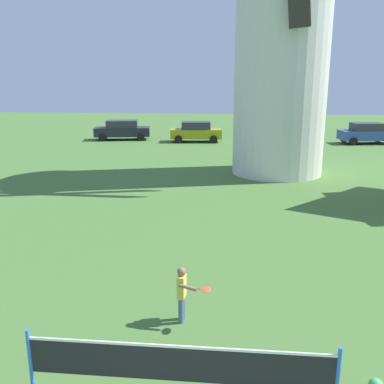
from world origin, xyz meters
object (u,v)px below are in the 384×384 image
parked_car_black (122,130)px  parked_car_green (278,131)px  tennis_net (179,364)px  windmill (284,18)px  parked_car_mustard (196,131)px  parked_car_blue (366,133)px  player_far (183,291)px

parked_car_black → parked_car_green: (12.39, 0.16, -0.00)m
tennis_net → parked_car_green: 29.18m
windmill → parked_car_green: windmill is taller
windmill → parked_car_mustard: bearing=114.7°
parked_car_mustard → parked_car_blue: (12.94, 0.25, -0.00)m
windmill → tennis_net: bearing=-99.9°
tennis_net → parked_car_mustard: size_ratio=1.12×
parked_car_black → parked_car_green: size_ratio=1.15×
player_far → parked_car_blue: size_ratio=0.28×
parked_car_black → parked_car_mustard: size_ratio=1.13×
parked_car_mustard → parked_car_blue: 12.94m
parked_car_black → parked_car_blue: bearing=-1.2°
parked_car_green → tennis_net: bearing=-98.2°
tennis_net → parked_car_mustard: bearing=94.5°
tennis_net → player_far: bearing=95.2°
parked_car_black → parked_car_mustard: same height
player_far → parked_car_black: (-8.05, 26.46, 0.16)m
tennis_net → parked_car_blue: bearing=69.3°
parked_car_black → player_far: bearing=-73.1°
player_far → parked_car_black: bearing=106.9°
windmill → tennis_net: windmill is taller
tennis_net → parked_car_blue: parked_car_blue is taller
tennis_net → parked_car_black: (-8.25, 28.72, 0.13)m
windmill → player_far: bearing=-102.2°
parked_car_mustard → player_far: bearing=-85.5°
player_far → parked_car_black: parked_car_black is taller
parked_car_black → parked_car_mustard: (6.03, -0.64, -0.00)m
player_far → tennis_net: bearing=-84.8°
parked_car_mustard → parked_car_green: (6.36, 0.80, -0.00)m
parked_car_blue → windmill: bearing=-124.1°
tennis_net → parked_car_blue: (10.72, 28.33, 0.13)m
tennis_net → parked_car_blue: 30.29m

